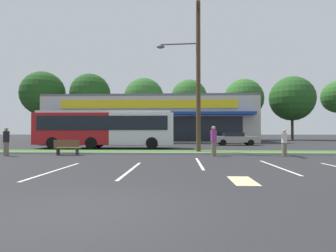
% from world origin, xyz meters
% --- Properties ---
extents(ground_plane, '(240.00, 240.00, 0.00)m').
position_xyz_m(ground_plane, '(0.00, 0.00, 0.00)').
color(ground_plane, '#262628').
extents(grass_median, '(56.00, 2.20, 0.12)m').
position_xyz_m(grass_median, '(0.00, 14.00, 0.06)').
color(grass_median, '#386B28').
rests_on(grass_median, ground_plane).
extents(curb_lip, '(56.00, 0.24, 0.12)m').
position_xyz_m(curb_lip, '(0.00, 12.78, 0.06)').
color(curb_lip, '#99968C').
rests_on(curb_lip, ground_plane).
extents(parking_stripe_0, '(0.12, 4.80, 0.01)m').
position_xyz_m(parking_stripe_0, '(-3.05, 5.23, 0.00)').
color(parking_stripe_0, silver).
rests_on(parking_stripe_0, ground_plane).
extents(parking_stripe_1, '(0.12, 4.80, 0.01)m').
position_xyz_m(parking_stripe_1, '(-0.23, 5.54, 0.00)').
color(parking_stripe_1, silver).
rests_on(parking_stripe_1, ground_plane).
extents(parking_stripe_2, '(0.12, 4.80, 0.01)m').
position_xyz_m(parking_stripe_2, '(2.57, 7.94, 0.00)').
color(parking_stripe_2, silver).
rests_on(parking_stripe_2, ground_plane).
extents(parking_stripe_3, '(0.12, 4.80, 0.01)m').
position_xyz_m(parking_stripe_3, '(5.72, 6.72, 0.00)').
color(parking_stripe_3, silver).
rests_on(parking_stripe_3, ground_plane).
extents(lot_arrow, '(0.70, 1.60, 0.01)m').
position_xyz_m(lot_arrow, '(3.55, 3.36, 0.00)').
color(lot_arrow, beige).
rests_on(lot_arrow, ground_plane).
extents(storefront_building, '(28.22, 11.89, 6.30)m').
position_xyz_m(storefront_building, '(-2.37, 35.27, 3.15)').
color(storefront_building, '#BCB7AD').
rests_on(storefront_building, ground_plane).
extents(tree_far_left, '(7.82, 7.82, 12.18)m').
position_xyz_m(tree_far_left, '(-22.90, 43.64, 8.26)').
color(tree_far_left, '#473323').
rests_on(tree_far_left, ground_plane).
extents(tree_left, '(7.16, 7.16, 11.75)m').
position_xyz_m(tree_left, '(-14.39, 43.81, 8.16)').
color(tree_left, '#473323').
rests_on(tree_left, ground_plane).
extents(tree_mid_left, '(6.83, 6.83, 10.68)m').
position_xyz_m(tree_mid_left, '(-4.59, 42.58, 7.25)').
color(tree_mid_left, '#473323').
rests_on(tree_mid_left, ground_plane).
extents(tree_mid, '(6.36, 6.36, 10.66)m').
position_xyz_m(tree_mid, '(3.26, 44.34, 7.46)').
color(tree_mid, '#473323').
rests_on(tree_mid, ground_plane).
extents(tree_mid_right, '(6.74, 6.74, 10.51)m').
position_xyz_m(tree_mid_right, '(12.66, 43.38, 7.13)').
color(tree_mid_right, '#473323').
rests_on(tree_mid_right, ground_plane).
extents(tree_right, '(7.54, 7.54, 10.85)m').
position_xyz_m(tree_right, '(20.77, 43.21, 7.07)').
color(tree_right, '#473323').
rests_on(tree_right, ground_plane).
extents(utility_pole, '(3.03, 2.40, 10.42)m').
position_xyz_m(utility_pole, '(2.78, 13.90, 5.56)').
color(utility_pole, '#4C3826').
rests_on(utility_pole, ground_plane).
extents(city_bus, '(12.04, 2.86, 3.25)m').
position_xyz_m(city_bus, '(-4.88, 19.09, 1.77)').
color(city_bus, '#AD191E').
rests_on(city_bus, ground_plane).
extents(bus_stop_bench, '(1.60, 0.45, 0.95)m').
position_xyz_m(bus_stop_bench, '(-5.36, 11.96, 0.50)').
color(bus_stop_bench, brown).
rests_on(bus_stop_bench, ground_plane).
extents(car_0, '(4.59, 1.90, 1.35)m').
position_xyz_m(car_0, '(7.51, 24.85, 0.72)').
color(car_0, '#9E998C').
rests_on(car_0, ground_plane).
extents(car_1, '(4.32, 1.91, 1.51)m').
position_xyz_m(car_1, '(-11.55, 24.53, 0.78)').
color(car_1, silver).
rests_on(car_1, ground_plane).
extents(car_2, '(4.19, 1.94, 1.50)m').
position_xyz_m(car_2, '(-4.69, 25.54, 0.76)').
color(car_2, slate).
rests_on(car_2, ground_plane).
extents(pedestrian_near_bench, '(0.35, 0.35, 1.73)m').
position_xyz_m(pedestrian_near_bench, '(-8.82, 11.26, 0.87)').
color(pedestrian_near_bench, '#726651').
rests_on(pedestrian_near_bench, ground_plane).
extents(pedestrian_by_pole, '(0.36, 0.36, 1.80)m').
position_xyz_m(pedestrian_by_pole, '(3.67, 11.66, 0.90)').
color(pedestrian_by_pole, '#726651').
rests_on(pedestrian_by_pole, ground_plane).
extents(pedestrian_mid, '(0.32, 0.32, 1.60)m').
position_xyz_m(pedestrian_mid, '(7.99, 12.09, 0.80)').
color(pedestrian_mid, '#726651').
rests_on(pedestrian_mid, ground_plane).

